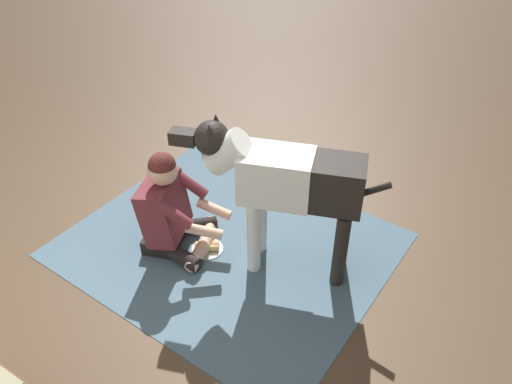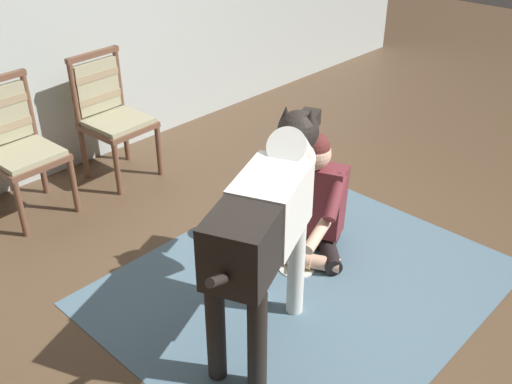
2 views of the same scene
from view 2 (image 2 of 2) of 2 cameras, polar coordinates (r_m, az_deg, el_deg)
ground_plane at (r=3.65m, az=6.08°, el=-8.87°), size 15.66×15.66×0.00m
back_wall at (r=4.85m, az=-18.08°, el=17.09°), size 9.05×0.10×2.60m
area_rug at (r=3.63m, az=4.60°, el=-8.86°), size 2.28×1.89×0.01m
dining_chair_left_of_pair at (r=4.40m, az=-22.23°, el=4.53°), size 0.48×0.48×0.98m
dining_chair_right_of_pair at (r=4.73m, az=-14.00°, el=7.66°), size 0.48×0.49×0.98m
person_sitting_on_floor at (r=3.77m, az=5.32°, el=-1.15°), size 0.70×0.61×0.81m
large_dog at (r=2.91m, az=1.10°, el=-2.37°), size 1.35×0.66×1.12m
hot_dog_on_plate at (r=3.75m, az=3.98°, el=-7.05°), size 0.24×0.24×0.06m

